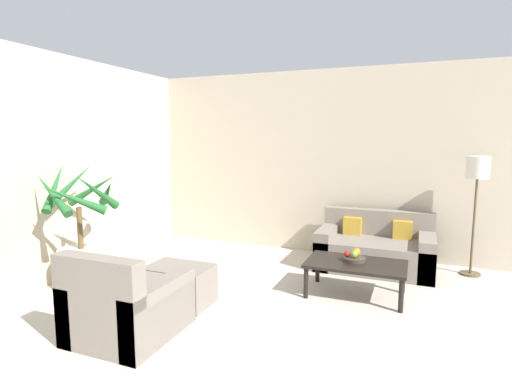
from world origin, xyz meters
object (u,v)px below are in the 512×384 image
at_px(apple_green, 354,254).
at_px(armchair, 127,306).
at_px(fruit_bowl, 354,259).
at_px(coffee_table, 356,266).
at_px(floor_lamp, 477,178).
at_px(potted_palm, 81,247).
at_px(orange_fruit, 356,252).
at_px(ottoman, 180,285).
at_px(apple_red, 347,254).
at_px(sofa_loveseat, 375,250).

distance_m(apple_green, armchair, 2.39).
relative_size(fruit_bowl, apple_green, 3.12).
height_order(coffee_table, apple_green, apple_green).
bearing_deg(floor_lamp, armchair, -135.88).
xyz_separation_m(potted_palm, orange_fruit, (2.91, 1.08, -0.03)).
bearing_deg(orange_fruit, ottoman, -148.26).
height_order(apple_green, armchair, armchair).
height_order(apple_red, orange_fruit, orange_fruit).
relative_size(potted_palm, orange_fruit, 16.64).
relative_size(sofa_loveseat, orange_fruit, 16.66).
xyz_separation_m(potted_palm, fruit_bowl, (2.90, 1.01, -0.10)).
bearing_deg(floor_lamp, potted_palm, -152.40).
xyz_separation_m(potted_palm, armchair, (1.21, -0.70, -0.23)).
bearing_deg(apple_green, orange_fruit, 83.53).
bearing_deg(coffee_table, ottoman, -151.77).
bearing_deg(potted_palm, fruit_bowl, 19.28).
distance_m(coffee_table, orange_fruit, 0.18).
relative_size(armchair, ottoman, 1.32).
xyz_separation_m(floor_lamp, apple_green, (-1.28, -1.20, -0.78)).
bearing_deg(apple_red, apple_green, -7.17).
bearing_deg(sofa_loveseat, fruit_bowl, -97.65).
bearing_deg(apple_red, floor_lamp, 41.04).
xyz_separation_m(sofa_loveseat, apple_green, (-0.13, -1.00, 0.20)).
relative_size(sofa_loveseat, fruit_bowl, 5.89).
bearing_deg(sofa_loveseat, potted_palm, -146.65).
xyz_separation_m(apple_red, armchair, (-1.61, -1.69, -0.18)).
height_order(apple_green, orange_fruit, orange_fruit).
xyz_separation_m(apple_green, orange_fruit, (0.01, 0.09, 0.00)).
height_order(fruit_bowl, armchair, armchair).
xyz_separation_m(sofa_loveseat, armchair, (-1.82, -2.69, 0.01)).
bearing_deg(armchair, floor_lamp, 44.12).
height_order(floor_lamp, orange_fruit, floor_lamp).
height_order(potted_palm, orange_fruit, potted_palm).
xyz_separation_m(coffee_table, fruit_bowl, (-0.03, 0.06, 0.06)).
relative_size(apple_green, armchair, 0.09).
bearing_deg(ottoman, apple_green, 29.49).
xyz_separation_m(sofa_loveseat, ottoman, (-1.77, -1.93, -0.05)).
xyz_separation_m(floor_lamp, apple_red, (-1.36, -1.19, -0.78)).
xyz_separation_m(potted_palm, apple_red, (2.82, 1.00, -0.04)).
distance_m(fruit_bowl, armchair, 2.40).
bearing_deg(apple_green, apple_red, 172.83).
relative_size(potted_palm, fruit_bowl, 5.88).
relative_size(coffee_table, apple_green, 13.37).
xyz_separation_m(orange_fruit, armchair, (-1.70, -1.78, -0.19)).
bearing_deg(potted_palm, orange_fruit, 20.42).
relative_size(coffee_table, armchair, 1.21).
bearing_deg(sofa_loveseat, ottoman, -132.53).
bearing_deg(fruit_bowl, armchair, -134.62).
relative_size(coffee_table, ottoman, 1.60).
bearing_deg(floor_lamp, coffee_table, -135.63).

